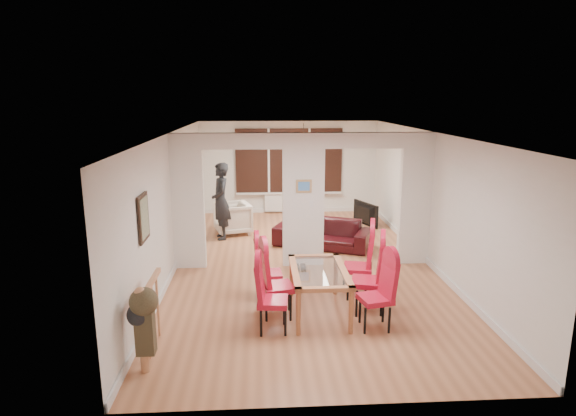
{
  "coord_description": "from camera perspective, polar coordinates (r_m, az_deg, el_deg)",
  "views": [
    {
      "loc": [
        -0.84,
        -9.04,
        3.25
      ],
      "look_at": [
        -0.26,
        0.6,
        1.02
      ],
      "focal_mm": 30.0,
      "sensor_mm": 36.0,
      "label": 1
    }
  ],
  "objects": [
    {
      "name": "divider_wall",
      "position": [
        9.28,
        1.82,
        0.89
      ],
      "size": [
        5.0,
        0.18,
        2.6
      ],
      "primitive_type": "cube",
      "color": "white",
      "rests_on": "floor"
    },
    {
      "name": "television",
      "position": [
        12.59,
        8.79,
        -0.7
      ],
      "size": [
        1.0,
        0.52,
        0.59
      ],
      "primitive_type": "imported",
      "rotation": [
        0.0,
        0.0,
        1.96
      ],
      "color": "black",
      "rests_on": "floor"
    },
    {
      "name": "floor",
      "position": [
        9.64,
        1.76,
        -6.69
      ],
      "size": [
        5.0,
        9.0,
        0.01
      ],
      "primitive_type": "cube",
      "color": "#B16D47",
      "rests_on": "ground"
    },
    {
      "name": "armchair",
      "position": [
        11.76,
        -6.6,
        -1.21
      ],
      "size": [
        1.0,
        1.02,
        0.75
      ],
      "primitive_type": "imported",
      "rotation": [
        0.0,
        0.0,
        -1.3
      ],
      "color": "beige",
      "rests_on": "floor"
    },
    {
      "name": "dining_table",
      "position": [
        7.48,
        3.66,
        -9.81
      ],
      "size": [
        0.84,
        1.49,
        0.7
      ],
      "primitive_type": null,
      "color": "#AC663F",
      "rests_on": "floor"
    },
    {
      "name": "dining_chair_la",
      "position": [
        6.86,
        -1.82,
        -10.4
      ],
      "size": [
        0.45,
        0.45,
        1.04
      ],
      "primitive_type": null,
      "rotation": [
        0.0,
        0.0,
        -0.09
      ],
      "color": "#B5122C",
      "rests_on": "floor"
    },
    {
      "name": "pillar_photo",
      "position": [
        9.13,
        1.89,
        2.61
      ],
      "size": [
        0.3,
        0.03,
        0.25
      ],
      "primitive_type": "cube",
      "color": "#4C8CD8",
      "rests_on": "divider_wall"
    },
    {
      "name": "shoes",
      "position": [
        9.29,
        1.42,
        -7.15
      ],
      "size": [
        0.22,
        0.23,
        0.09
      ],
      "primitive_type": null,
      "color": "black",
      "rests_on": "floor"
    },
    {
      "name": "wall_poster",
      "position": [
        7.03,
        -16.76,
        -1.11
      ],
      "size": [
        0.04,
        0.52,
        0.67
      ],
      "primitive_type": "cube",
      "color": "gray",
      "rests_on": "room_walls"
    },
    {
      "name": "radiator",
      "position": [
        13.78,
        0.12,
        0.66
      ],
      "size": [
        1.4,
        0.08,
        0.5
      ],
      "primitive_type": "cube",
      "color": "white",
      "rests_on": "floor"
    },
    {
      "name": "bowl",
      "position": [
        12.28,
        2.03,
        -1.18
      ],
      "size": [
        0.23,
        0.23,
        0.06
      ],
      "primitive_type": "imported",
      "color": "#321811",
      "rests_on": "coffee_table"
    },
    {
      "name": "coffee_table",
      "position": [
        12.27,
        1.78,
        -1.83
      ],
      "size": [
        0.99,
        0.67,
        0.21
      ],
      "primitive_type": null,
      "rotation": [
        0.0,
        0.0,
        -0.26
      ],
      "color": "#321811",
      "rests_on": "floor"
    },
    {
      "name": "dining_chair_ra",
      "position": [
        7.04,
        10.3,
        -9.91
      ],
      "size": [
        0.51,
        0.51,
        1.06
      ],
      "primitive_type": null,
      "rotation": [
        0.0,
        0.0,
        0.23
      ],
      "color": "#B5122C",
      "rests_on": "floor"
    },
    {
      "name": "dining_chair_rc",
      "position": [
        8.08,
        8.28,
        -6.43
      ],
      "size": [
        0.56,
        0.56,
        1.16
      ],
      "primitive_type": null,
      "rotation": [
        0.0,
        0.0,
        -0.23
      ],
      "color": "#B5122C",
      "rests_on": "floor"
    },
    {
      "name": "stair_newel",
      "position": [
        6.58,
        -15.84,
        -11.71
      ],
      "size": [
        0.4,
        1.2,
        1.1
      ],
      "primitive_type": null,
      "color": "tan",
      "rests_on": "floor"
    },
    {
      "name": "bottle",
      "position": [
        12.19,
        1.72,
        -0.71
      ],
      "size": [
        0.07,
        0.07,
        0.3
      ],
      "primitive_type": "cylinder",
      "color": "#143F19",
      "rests_on": "coffee_table"
    },
    {
      "name": "sofa",
      "position": [
        10.71,
        4.07,
        -2.96
      ],
      "size": [
        2.25,
        1.59,
        0.61
      ],
      "primitive_type": "imported",
      "rotation": [
        0.0,
        0.0,
        -0.41
      ],
      "color": "black",
      "rests_on": "floor"
    },
    {
      "name": "dining_chair_rb",
      "position": [
        7.53,
        9.36,
        -7.99
      ],
      "size": [
        0.55,
        0.55,
        1.14
      ],
      "primitive_type": null,
      "rotation": [
        0.0,
        0.0,
        -0.24
      ],
      "color": "#B5122C",
      "rests_on": "floor"
    },
    {
      "name": "dining_chair_lb",
      "position": [
        7.29,
        -1.2,
        -8.72
      ],
      "size": [
        0.52,
        0.52,
        1.1
      ],
      "primitive_type": null,
      "rotation": [
        0.0,
        0.0,
        0.21
      ],
      "color": "#B5122C",
      "rests_on": "floor"
    },
    {
      "name": "pendant_light",
      "position": [
        12.44,
        1.84,
        7.94
      ],
      "size": [
        0.36,
        0.36,
        0.36
      ],
      "primitive_type": "sphere",
      "color": "orange",
      "rests_on": "room_walls"
    },
    {
      "name": "person",
      "position": [
        11.24,
        -7.96,
        0.8
      ],
      "size": [
        0.73,
        0.56,
        1.79
      ],
      "primitive_type": "imported",
      "rotation": [
        0.0,
        0.0,
        -1.34
      ],
      "color": "black",
      "rests_on": "floor"
    },
    {
      "name": "room_walls",
      "position": [
        9.28,
        1.82,
        0.89
      ],
      "size": [
        5.0,
        9.0,
        2.6
      ],
      "primitive_type": null,
      "color": "silver",
      "rests_on": "floor"
    },
    {
      "name": "dining_chair_lc",
      "position": [
        7.88,
        -2.27,
        -7.31
      ],
      "size": [
        0.44,
        0.44,
        1.02
      ],
      "primitive_type": null,
      "rotation": [
        0.0,
        0.0,
        0.07
      ],
      "color": "#B5122C",
      "rests_on": "floor"
    },
    {
      "name": "bay_window_blinds",
      "position": [
        13.61,
        0.12,
        5.64
      ],
      "size": [
        3.0,
        0.08,
        1.8
      ],
      "primitive_type": "cube",
      "color": "black",
      "rests_on": "room_walls"
    }
  ]
}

